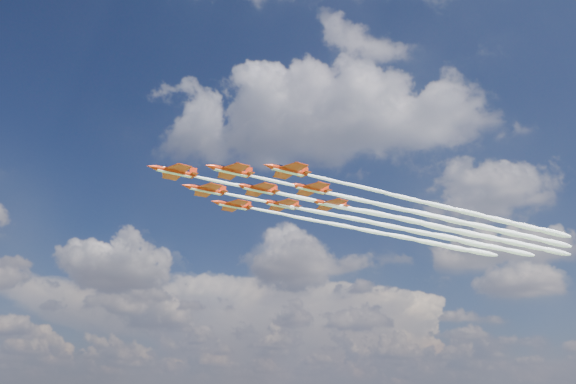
% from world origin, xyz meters
% --- Properties ---
extents(jet_lead, '(73.45, 72.07, 2.91)m').
position_xyz_m(jet_lead, '(22.67, 20.99, 87.63)').
color(jet_lead, '#B8240A').
extents(jet_row2_port, '(73.45, 72.07, 2.91)m').
position_xyz_m(jet_row2_port, '(35.31, 23.55, 87.63)').
color(jet_row2_port, '#B8240A').
extents(jet_row2_starb, '(73.45, 72.07, 2.91)m').
position_xyz_m(jet_row2_starb, '(25.48, 33.57, 87.63)').
color(jet_row2_starb, '#B8240A').
extents(jet_row3_port, '(73.45, 72.07, 2.91)m').
position_xyz_m(jet_row3_port, '(47.94, 26.11, 87.63)').
color(jet_row3_port, '#B8240A').
extents(jet_row3_centre, '(73.45, 72.07, 2.91)m').
position_xyz_m(jet_row3_centre, '(38.11, 36.13, 87.63)').
color(jet_row3_centre, '#B8240A').
extents(jet_row3_starb, '(73.45, 72.07, 2.91)m').
position_xyz_m(jet_row3_starb, '(28.29, 46.15, 87.63)').
color(jet_row3_starb, '#B8240A').
extents(jet_row4_port, '(73.45, 72.07, 2.91)m').
position_xyz_m(jet_row4_port, '(50.75, 38.69, 87.63)').
color(jet_row4_port, '#B8240A').
extents(jet_row4_starb, '(73.45, 72.07, 2.91)m').
position_xyz_m(jet_row4_starb, '(40.92, 48.71, 87.63)').
color(jet_row4_starb, '#B8240A').
extents(jet_tail, '(73.45, 72.07, 2.91)m').
position_xyz_m(jet_tail, '(53.55, 51.27, 87.63)').
color(jet_tail, '#B8240A').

